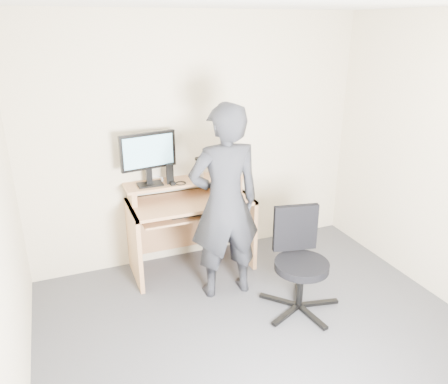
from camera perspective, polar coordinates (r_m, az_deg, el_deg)
ground at (r=3.61m, az=6.67°, el=-20.05°), size 3.50×3.50×0.00m
back_wall at (r=4.47m, az=-3.33°, el=6.61°), size 3.50×0.02×2.50m
desk at (r=4.44m, az=-4.67°, el=-3.12°), size 1.20×0.60×0.91m
monitor at (r=4.18m, az=-9.86°, el=4.87°), size 0.54×0.15×0.52m
external_drive at (r=4.30m, az=-7.09°, el=2.55°), size 0.10×0.14×0.20m
travel_mug at (r=4.39m, az=-3.23°, el=3.02°), size 0.11×0.11×0.19m
smartphone at (r=4.44m, az=-0.50°, el=2.04°), size 0.07×0.13×0.01m
charger at (r=4.24m, az=-6.72°, el=1.11°), size 0.05×0.04×0.03m
headphones at (r=4.38m, az=-8.97°, el=1.55°), size 0.17×0.17×0.06m
keyboard at (r=4.25m, az=-4.11°, el=-2.54°), size 0.46×0.18×0.03m
mouse at (r=4.31m, az=0.25°, el=-0.66°), size 0.11×0.09×0.04m
office_chair at (r=3.86m, az=9.79°, el=-8.35°), size 0.70×0.70×0.89m
person at (r=3.83m, az=0.10°, el=-1.51°), size 0.67×0.45×1.79m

